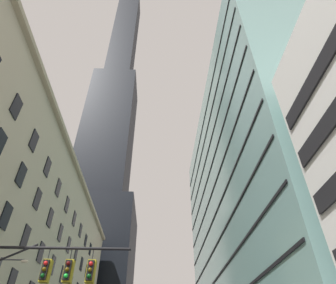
% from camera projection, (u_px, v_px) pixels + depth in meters
% --- Properties ---
extents(dark_skyscraper, '(26.01, 26.01, 202.12)m').
position_uv_depth(dark_skyscraper, '(104.00, 163.00, 104.72)').
color(dark_skyscraper, black).
rests_on(dark_skyscraper, ground).
extents(glass_office_midrise, '(15.15, 51.04, 44.91)m').
position_uv_depth(glass_office_midrise, '(259.00, 205.00, 45.74)').
color(glass_office_midrise, gray).
rests_on(glass_office_midrise, ground).
extents(traffic_signal_mast, '(8.04, 0.63, 6.85)m').
position_uv_depth(traffic_signal_mast, '(35.00, 283.00, 13.41)').
color(traffic_signal_mast, black).
rests_on(traffic_signal_mast, sidewalk_left).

